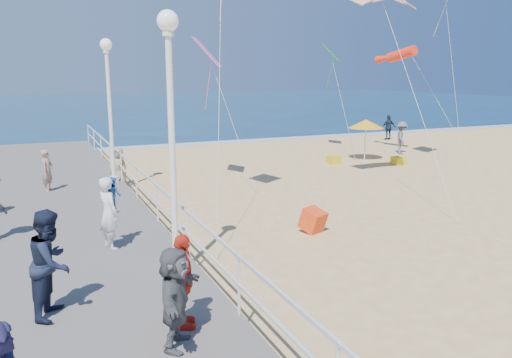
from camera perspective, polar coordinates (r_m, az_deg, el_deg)
name	(u,v)px	position (r m, az deg, el deg)	size (l,w,h in m)	color
ground	(372,244)	(13.80, 13.08, -7.21)	(160.00, 160.00, 0.00)	#DFB874
ocean	(93,106)	(75.88, -18.15, 7.97)	(160.00, 90.00, 0.05)	#0D2F4F
surf_line	(173,145)	(32.15, -9.44, 3.85)	(160.00, 1.20, 0.04)	white
boardwalk	(75,284)	(11.17, -20.00, -11.18)	(5.00, 44.00, 0.40)	slate
railing	(188,221)	(11.20, -7.79, -4.78)	(0.05, 42.00, 0.55)	white
lamp_post_mid	(171,112)	(10.69, -9.71, 7.53)	(0.44, 0.44, 5.32)	white
lamp_post_far	(109,96)	(19.52, -16.45, 9.12)	(0.44, 0.44, 5.32)	white
woman_holding_toddler	(109,213)	(12.15, -16.49, -3.78)	(0.63, 0.41, 1.73)	silver
toddler_held	(113,194)	(12.21, -16.00, -1.69)	(0.41, 0.32, 0.84)	#3479C5
spectator_3	(183,282)	(8.24, -8.36, -11.53)	(0.92, 0.38, 1.58)	red
spectator_5	(175,298)	(7.71, -9.21, -13.25)	(1.46, 0.47, 1.58)	#515155
spectator_6	(47,170)	(18.93, -22.73, 0.91)	(0.54, 0.35, 1.48)	gray
spectator_7	(51,263)	(9.19, -22.38, -8.85)	(0.90, 0.70, 1.86)	#171E32
beach_walker_a	(402,138)	(29.36, 16.31, 4.53)	(1.19, 0.68, 1.84)	#5B595F
beach_walker_b	(389,128)	(35.61, 14.91, 5.71)	(0.99, 0.41, 1.69)	#1A273A
beach_walker_c	(119,167)	(20.80, -15.41, 1.34)	(0.77, 0.50, 1.57)	#949266
box_kite	(313,222)	(14.37, 6.52, -4.94)	(0.55, 0.55, 0.60)	red
beach_umbrella	(366,124)	(26.70, 12.45, 6.18)	(1.90, 1.90, 2.14)	white
beach_chair_left	(334,160)	(25.48, 8.87, 2.17)	(0.55, 0.55, 0.40)	gold
beach_chair_right	(398,161)	(25.95, 15.95, 2.03)	(0.55, 0.55, 0.40)	yellow
kite_windsock	(402,54)	(29.29, 16.33, 13.53)	(0.56, 0.56, 2.84)	#FF2F15
kite_diamond_pink	(207,52)	(20.30, -5.57, 14.22)	(1.48, 1.48, 0.02)	#FF5DBF
kite_diamond_green	(330,53)	(29.90, 8.51, 14.07)	(1.30, 1.30, 0.02)	green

